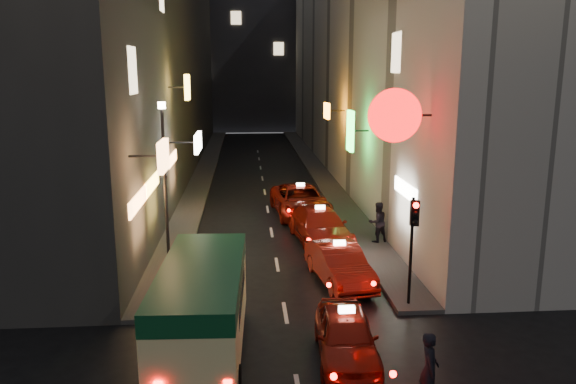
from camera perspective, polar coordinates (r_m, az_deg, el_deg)
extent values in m
cube|color=#33312F|center=(42.56, -14.04, 13.94)|extent=(6.00, 52.00, 18.00)
cube|color=#FFA459|center=(18.95, -12.56, 3.60)|extent=(0.18, 1.54, 1.02)
cube|color=white|center=(27.23, -9.13, 5.01)|extent=(0.18, 2.45, 0.85)
cube|color=yellow|center=(29.20, -10.20, 10.44)|extent=(0.18, 1.21, 1.28)
cube|color=#FFA459|center=(20.40, -15.02, -0.92)|extent=(0.10, 3.17, 0.55)
cube|color=yellow|center=(23.35, -13.68, 0.79)|extent=(0.10, 3.21, 0.55)
cube|color=#FFA459|center=(29.81, -11.69, 3.33)|extent=(0.10, 3.19, 0.55)
cube|color=#FFE5B2|center=(20.34, -15.53, 11.82)|extent=(0.06, 1.30, 1.60)
cube|color=#B8B3A8|center=(43.00, 8.18, 14.15)|extent=(6.00, 52.00, 18.00)
cylinder|color=#F20A0A|center=(18.99, 10.79, 7.65)|extent=(1.78, 0.18, 1.78)
cube|color=#30F03F|center=(28.30, 6.35, 6.19)|extent=(0.18, 1.16, 2.01)
cube|color=orange|center=(35.00, 3.96, 8.23)|extent=(0.18, 1.54, 0.96)
cube|color=white|center=(22.12, 11.87, 0.25)|extent=(0.10, 2.87, 0.55)
cube|color=#FFE5B2|center=(23.80, 10.94, 13.73)|extent=(0.06, 1.30, 1.60)
cube|color=#303135|center=(74.07, -3.61, 14.97)|extent=(30.00, 10.00, 22.00)
cube|color=#43403E|center=(42.74, -8.46, 2.14)|extent=(1.50, 52.00, 0.15)
cube|color=#43403E|center=(42.98, 2.93, 2.31)|extent=(1.50, 52.00, 0.15)
cube|color=#FAF19C|center=(15.18, -8.70, -11.39)|extent=(2.28, 5.96, 2.16)
cube|color=#0D4524|center=(14.87, -8.80, -8.44)|extent=(2.30, 5.98, 0.54)
cube|color=black|center=(15.37, -8.64, -10.21)|extent=(2.22, 3.61, 0.49)
cylinder|color=black|center=(17.42, -11.18, -12.15)|extent=(0.22, 0.75, 0.75)
cylinder|color=black|center=(13.95, -5.20, -18.54)|extent=(0.22, 0.75, 0.75)
imported|color=maroon|center=(15.29, 5.93, -13.96)|extent=(2.27, 4.93, 1.53)
cube|color=white|center=(14.93, 6.00, -11.02)|extent=(0.43, 0.21, 0.16)
sphere|color=#FF0A05|center=(13.28, 4.66, -18.19)|extent=(0.16, 0.16, 0.16)
sphere|color=#FF0A05|center=(13.54, 10.62, -17.73)|extent=(0.16, 0.16, 0.16)
imported|color=maroon|center=(20.36, 5.22, -6.97)|extent=(2.93, 5.40, 1.63)
cube|color=white|center=(20.08, 5.27, -4.53)|extent=(0.44, 0.25, 0.16)
sphere|color=#FF0A05|center=(18.09, 4.17, -9.40)|extent=(0.16, 0.16, 0.16)
sphere|color=#FF0A05|center=(18.35, 8.69, -9.19)|extent=(0.16, 0.16, 0.16)
imported|color=maroon|center=(24.86, 3.27, -3.18)|extent=(2.94, 5.83, 1.78)
cube|color=white|center=(24.62, 3.30, -0.98)|extent=(0.44, 0.23, 0.16)
sphere|color=#FF0A05|center=(22.34, 2.12, -4.90)|extent=(0.16, 0.16, 0.16)
sphere|color=#FF0A05|center=(22.56, 6.12, -4.78)|extent=(0.16, 0.16, 0.16)
imported|color=maroon|center=(29.43, 1.27, -0.66)|extent=(2.86, 5.97, 1.84)
cube|color=white|center=(29.22, 1.28, 1.27)|extent=(0.43, 0.22, 0.16)
sphere|color=#FF0A05|center=(26.81, 0.09, -1.89)|extent=(0.16, 0.16, 0.16)
sphere|color=#FF0A05|center=(26.98, 3.54, -1.82)|extent=(0.16, 0.16, 0.16)
imported|color=black|center=(13.68, 14.20, -16.59)|extent=(0.54, 0.72, 1.98)
imported|color=black|center=(24.72, 9.10, -2.77)|extent=(0.87, 0.69, 2.01)
cylinder|color=black|center=(18.25, 12.38, -5.91)|extent=(0.10, 0.10, 3.50)
cube|color=black|center=(17.73, 12.74, -2.10)|extent=(0.26, 0.18, 0.80)
sphere|color=#FF0A05|center=(17.56, 12.88, -1.33)|extent=(0.18, 0.18, 0.18)
sphere|color=black|center=(17.63, 12.84, -2.18)|extent=(0.17, 0.17, 0.17)
sphere|color=black|center=(17.70, 12.80, -3.03)|extent=(0.17, 0.17, 0.17)
cylinder|color=black|center=(21.64, -12.33, 0.37)|extent=(0.12, 0.12, 6.00)
cylinder|color=#FFE5BF|center=(21.23, -12.71, 8.59)|extent=(0.28, 0.28, 0.25)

